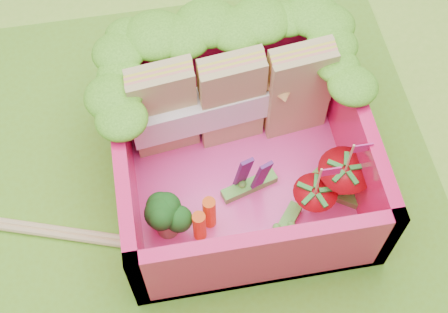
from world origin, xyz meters
The scene contains 13 objects.
ground centered at (0.00, 0.00, 0.00)m, with size 14.00×14.00×0.00m, color #90CE3A.
placemat centered at (0.00, 0.00, 0.01)m, with size 2.60×2.60×0.03m, color #6AA825.
bento_floor centered at (0.18, -0.07, 0.06)m, with size 1.30×1.30×0.05m, color #FF41A3.
bento_box centered at (0.18, -0.07, 0.31)m, with size 1.30×1.30×0.55m.
lettuce_ruffle centered at (0.18, 0.40, 0.64)m, with size 1.43×0.77×0.11m.
sandwich_stack centered at (0.19, 0.21, 0.39)m, with size 1.14×0.31×0.62m.
broccoli centered at (-0.26, -0.35, 0.26)m, with size 0.31×0.31×0.25m.
carrot_sticks centered at (-0.06, -0.38, 0.20)m, with size 0.13×0.13×0.24m.
purple_wedges centered at (0.22, -0.20, 0.27)m, with size 0.16×0.08×0.38m.
strawberry_left centered at (0.51, -0.38, 0.20)m, with size 0.23×0.23×0.47m.
strawberry_right centered at (0.68, -0.31, 0.23)m, with size 0.29×0.29×0.53m.
snap_peas centered at (0.48, -0.27, 0.11)m, with size 0.79×0.60×0.05m.
chopsticks centered at (-1.11, -0.16, 0.05)m, with size 2.04×0.72×0.04m.
Camera 1 is at (-0.20, -1.74, 3.14)m, focal length 50.00 mm.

